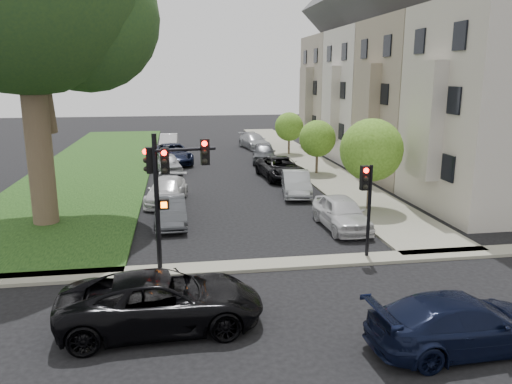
{
  "coord_description": "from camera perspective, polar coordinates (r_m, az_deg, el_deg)",
  "views": [
    {
      "loc": [
        -3.06,
        -14.26,
        6.59
      ],
      "look_at": [
        0.0,
        5.0,
        2.0
      ],
      "focal_mm": 35.0,
      "sensor_mm": 36.0,
      "label": 1
    }
  ],
  "objects": [
    {
      "name": "car_parked_5",
      "position": [
        22.67,
        -9.78,
        -2.17
      ],
      "size": [
        1.49,
        3.92,
        1.28
      ],
      "primitive_type": "imported",
      "rotation": [
        0.0,
        0.0,
        0.04
      ],
      "color": "#3F4247",
      "rests_on": "ground"
    },
    {
      "name": "car_parked_9",
      "position": [
        45.54,
        -9.93,
        5.64
      ],
      "size": [
        1.68,
        4.42,
        1.44
      ],
      "primitive_type": "imported",
      "rotation": [
        0.0,
        0.0,
        -0.03
      ],
      "color": "silver",
      "rests_on": "ground"
    },
    {
      "name": "small_tree_b",
      "position": [
        33.71,
        7.03,
        6.08
      ],
      "size": [
        2.45,
        2.45,
        3.68
      ],
      "color": "brown",
      "rests_on": "ground"
    },
    {
      "name": "sidewalk_right",
      "position": [
        40.03,
        5.3,
        3.79
      ],
      "size": [
        3.5,
        44.0,
        0.12
      ],
      "primitive_type": "cube",
      "color": "gray",
      "rests_on": "ground"
    },
    {
      "name": "house_b",
      "position": [
        33.56,
        19.01,
        13.13
      ],
      "size": [
        7.7,
        7.55,
        15.97
      ],
      "color": "tan",
      "rests_on": "ground"
    },
    {
      "name": "small_tree_c",
      "position": [
        41.94,
        3.81,
        7.46
      ],
      "size": [
        2.39,
        2.39,
        3.59
      ],
      "color": "brown",
      "rests_on": "ground"
    },
    {
      "name": "small_tree_a",
      "position": [
        24.79,
        13.05,
        4.68
      ],
      "size": [
        3.05,
        3.05,
        4.58
      ],
      "color": "brown",
      "rests_on": "ground"
    },
    {
      "name": "house_d",
      "position": [
        47.37,
        10.37,
        13.45
      ],
      "size": [
        7.7,
        7.55,
        15.97
      ],
      "color": "gray",
      "rests_on": "ground"
    },
    {
      "name": "car_cross_near",
      "position": [
        13.75,
        -10.69,
        -12.14
      ],
      "size": [
        5.47,
        2.7,
        1.49
      ],
      "primitive_type": "imported",
      "rotation": [
        0.0,
        0.0,
        1.61
      ],
      "color": "black",
      "rests_on": "ground"
    },
    {
      "name": "grass_strip",
      "position": [
        39.27,
        -17.62,
        3.04
      ],
      "size": [
        8.0,
        44.0,
        0.12
      ],
      "primitive_type": "cube",
      "color": "black",
      "rests_on": "ground"
    },
    {
      "name": "car_parked_0",
      "position": [
        22.14,
        9.75,
        -2.34
      ],
      "size": [
        1.8,
        4.24,
        1.43
      ],
      "primitive_type": "imported",
      "rotation": [
        0.0,
        0.0,
        0.03
      ],
      "color": "silver",
      "rests_on": "ground"
    },
    {
      "name": "car_parked_1",
      "position": [
        27.92,
        4.6,
        0.98
      ],
      "size": [
        2.04,
        4.3,
        1.36
      ],
      "primitive_type": "imported",
      "rotation": [
        0.0,
        0.0,
        -0.15
      ],
      "color": "#999BA0",
      "rests_on": "ground"
    },
    {
      "name": "sidewalk_cross",
      "position": [
        17.79,
        1.53,
        -8.3
      ],
      "size": [
        60.0,
        1.0,
        0.12
      ],
      "primitive_type": "cube",
      "color": "gray",
      "rests_on": "ground"
    },
    {
      "name": "car_parked_3",
      "position": [
        38.52,
        0.9,
        4.51
      ],
      "size": [
        2.4,
        4.59,
        1.49
      ],
      "primitive_type": "imported",
      "rotation": [
        0.0,
        0.0,
        -0.15
      ],
      "color": "#3F4247",
      "rests_on": "ground"
    },
    {
      "name": "traffic_signal_secondary",
      "position": [
        18.21,
        12.54,
        -0.26
      ],
      "size": [
        0.45,
        0.36,
        3.49
      ],
      "color": "black",
      "rests_on": "ground"
    },
    {
      "name": "house_a",
      "position": [
        27.13,
        26.52,
        12.62
      ],
      "size": [
        7.7,
        7.55,
        15.97
      ],
      "color": "#BBBAB5",
      "rests_on": "ground"
    },
    {
      "name": "car_parked_7",
      "position": [
        35.01,
        -10.02,
        3.27
      ],
      "size": [
        2.21,
        4.03,
        1.3
      ],
      "primitive_type": "imported",
      "rotation": [
        0.0,
        0.0,
        0.18
      ],
      "color": "#999BA0",
      "rests_on": "ground"
    },
    {
      "name": "traffic_signal_main",
      "position": [
        16.83,
        -10.1,
        1.65
      ],
      "size": [
        2.32,
        0.61,
        4.74
      ],
      "color": "black",
      "rests_on": "ground"
    },
    {
      "name": "car_parked_6",
      "position": [
        26.66,
        -10.16,
        0.15
      ],
      "size": [
        2.5,
        4.68,
        1.29
      ],
      "primitive_type": "imported",
      "rotation": [
        0.0,
        0.0,
        -0.16
      ],
      "color": "silver",
      "rests_on": "ground"
    },
    {
      "name": "car_cross_far",
      "position": [
        13.55,
        22.52,
        -13.66
      ],
      "size": [
        4.86,
        2.23,
        1.38
      ],
      "primitive_type": "imported",
      "rotation": [
        0.0,
        0.0,
        1.63
      ],
      "color": "black",
      "rests_on": "ground"
    },
    {
      "name": "ground",
      "position": [
        16.0,
        2.86,
        -11.09
      ],
      "size": [
        140.0,
        140.0,
        0.0
      ],
      "primitive_type": "plane",
      "color": "black",
      "rests_on": "ground"
    },
    {
      "name": "car_parked_2",
      "position": [
        32.38,
        2.83,
        2.76
      ],
      "size": [
        2.76,
        5.27,
        1.41
      ],
      "primitive_type": "imported",
      "rotation": [
        0.0,
        0.0,
        0.08
      ],
      "color": "black",
      "rests_on": "ground"
    },
    {
      "name": "car_parked_4",
      "position": [
        45.93,
        -0.23,
        5.84
      ],
      "size": [
        2.69,
        4.9,
        1.35
      ],
      "primitive_type": "imported",
      "rotation": [
        0.0,
        0.0,
        0.18
      ],
      "color": "#999BA0",
      "rests_on": "ground"
    },
    {
      "name": "house_c",
      "position": [
        40.36,
        13.95,
        13.35
      ],
      "size": [
        7.7,
        7.55,
        15.97
      ],
      "color": "beige",
      "rests_on": "ground"
    },
    {
      "name": "car_parked_8",
      "position": [
        38.5,
        -9.48,
        4.33
      ],
      "size": [
        3.29,
        5.71,
        1.5
      ],
      "primitive_type": "imported",
      "rotation": [
        0.0,
        0.0,
        0.16
      ],
      "color": "black",
      "rests_on": "ground"
    }
  ]
}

